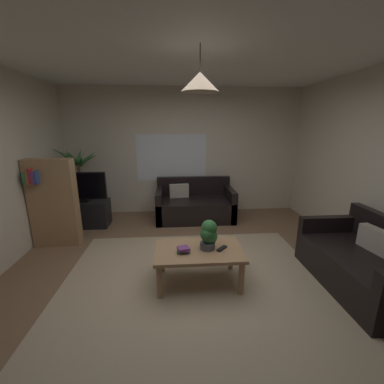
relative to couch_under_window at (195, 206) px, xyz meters
name	(u,v)px	position (x,y,z in m)	size (l,w,h in m)	color
floor	(194,277)	(-0.19, -2.10, -0.28)	(5.00, 5.19, 0.02)	brown
rug	(195,286)	(-0.19, -2.30, -0.27)	(3.25, 2.85, 0.01)	tan
wall_back	(184,152)	(-0.19, 0.52, 1.06)	(5.12, 0.06, 2.66)	beige
ceiling	(194,45)	(-0.19, -2.10, 2.40)	(5.00, 5.19, 0.02)	white
window_pane	(172,158)	(-0.46, 0.49, 0.94)	(1.49, 0.01, 0.99)	white
couch_under_window	(195,206)	(0.00, 0.00, 0.00)	(1.57, 0.86, 0.82)	black
couch_right_side	(365,266)	(1.82, -2.44, 0.00)	(0.86, 1.48, 0.82)	black
coffee_table	(199,255)	(-0.14, -2.21, 0.10)	(1.04, 0.65, 0.45)	#A87F56
book_on_table_0	(184,252)	(-0.32, -2.28, 0.18)	(0.15, 0.09, 0.02)	#387247
book_on_table_1	(184,250)	(-0.31, -2.28, 0.21)	(0.12, 0.11, 0.03)	#72387F
book_on_table_2	(183,248)	(-0.33, -2.29, 0.23)	(0.13, 0.12, 0.02)	#72387F
remote_on_table_0	(222,248)	(0.14, -2.24, 0.19)	(0.05, 0.16, 0.02)	black
potted_plant_on_table	(209,234)	(-0.02, -2.19, 0.36)	(0.21, 0.21, 0.36)	#4C4C51
tv_stand	(85,214)	(-2.14, -0.26, -0.02)	(0.90, 0.44, 0.50)	black
tv	(81,187)	(-2.14, -0.28, 0.51)	(0.90, 0.16, 0.56)	black
potted_palm_corner	(81,185)	(-2.31, 0.16, 0.45)	(0.83, 0.84, 1.52)	#B77051
bookshelf_corner	(53,202)	(-2.33, -1.01, 0.44)	(0.70, 0.31, 1.40)	#A87F56
pendant_lamp	(200,82)	(-0.14, -2.21, 2.03)	(0.40, 0.40, 0.45)	black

